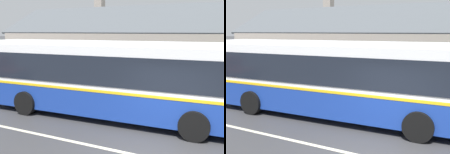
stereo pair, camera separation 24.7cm
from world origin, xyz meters
The scene contains 5 objects.
sidewalk_far centered at (0.00, 6.00, 0.07)m, with size 60.00×3.00×0.15m, color #9E9E99.
community_building centered at (-2.46, 13.56, 1.80)m, with size 27.30×8.38×6.46m.
transit_bus centered at (-2.92, 2.90, 1.66)m, with size 11.96×3.09×3.07m.
bench_by_building centered at (-10.44, 5.74, 0.56)m, with size 1.61×0.51×0.94m.
bench_down_street centered at (-5.79, 5.46, 0.56)m, with size 1.57×0.51×0.94m.
Camera 1 is at (2.33, -6.98, 3.49)m, focal length 45.00 mm.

